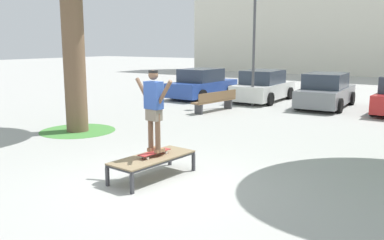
# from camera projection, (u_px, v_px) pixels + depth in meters

# --- Properties ---
(ground_plane) EXTENTS (120.00, 120.00, 0.00)m
(ground_plane) POSITION_uv_depth(u_px,v_px,m) (157.00, 183.00, 8.39)
(ground_plane) COLOR #A8A8A3
(skate_box) EXTENTS (0.95, 1.97, 0.46)m
(skate_box) POSITION_uv_depth(u_px,v_px,m) (153.00, 159.00, 8.64)
(skate_box) COLOR #38383D
(skate_box) RESTS_ON ground
(skateboard) EXTENTS (0.27, 0.82, 0.09)m
(skateboard) POSITION_uv_depth(u_px,v_px,m) (155.00, 152.00, 8.66)
(skateboard) COLOR #B23333
(skateboard) RESTS_ON skate_box
(skater) EXTENTS (1.00, 0.31, 1.69)m
(skater) POSITION_uv_depth(u_px,v_px,m) (154.00, 105.00, 8.48)
(skater) COLOR brown
(skater) RESTS_ON skateboard
(grass_patch_near_left) EXTENTS (2.39, 2.39, 0.01)m
(grass_patch_near_left) POSITION_uv_depth(u_px,v_px,m) (78.00, 131.00, 13.38)
(grass_patch_near_left) COLOR #47893D
(grass_patch_near_left) RESTS_ON ground
(car_blue) EXTENTS (2.06, 4.27, 1.50)m
(car_blue) POSITION_uv_depth(u_px,v_px,m) (202.00, 85.00, 21.27)
(car_blue) COLOR #28479E
(car_blue) RESTS_ON ground
(car_white) EXTENTS (1.96, 4.22, 1.50)m
(car_white) POSITION_uv_depth(u_px,v_px,m) (263.00, 87.00, 20.12)
(car_white) COLOR silver
(car_white) RESTS_ON ground
(car_grey) EXTENTS (2.04, 4.26, 1.50)m
(car_grey) POSITION_uv_depth(u_px,v_px,m) (326.00, 92.00, 18.17)
(car_grey) COLOR slate
(car_grey) RESTS_ON ground
(park_bench) EXTENTS (0.81, 2.44, 0.83)m
(park_bench) POSITION_uv_depth(u_px,v_px,m) (215.00, 101.00, 17.11)
(park_bench) COLOR brown
(park_bench) RESTS_ON ground
(light_post) EXTENTS (0.36, 0.36, 5.83)m
(light_post) POSITION_uv_depth(u_px,v_px,m) (255.00, 18.00, 17.91)
(light_post) COLOR #4C4C51
(light_post) RESTS_ON ground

